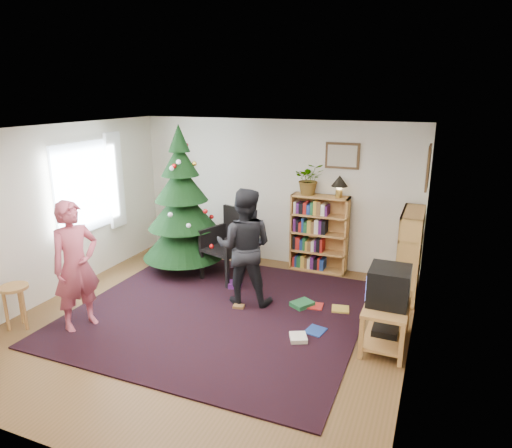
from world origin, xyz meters
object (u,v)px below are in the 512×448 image
at_px(tv_stand, 386,320).
at_px(potted_plant, 309,179).
at_px(christmas_tree, 182,212).
at_px(crt_tv, 389,286).
at_px(bookshelf_right, 410,253).
at_px(person_by_chair, 244,247).
at_px(bookshelf_back, 319,233).
at_px(picture_right, 428,167).
at_px(table_lamp, 340,182).
at_px(person_standing, 76,266).
at_px(stool, 15,296).
at_px(armchair, 230,240).
at_px(picture_back, 342,156).

xyz_separation_m(tv_stand, potted_plant, (-1.57, 2.05, 1.24)).
xyz_separation_m(christmas_tree, crt_tv, (3.47, -1.17, -0.25)).
xyz_separation_m(bookshelf_right, person_by_chair, (-2.14, -1.13, 0.18)).
distance_m(tv_stand, crt_tv, 0.44).
bearing_deg(crt_tv, bookshelf_back, 123.65).
bearing_deg(picture_right, potted_plant, 162.04).
bearing_deg(christmas_tree, table_lamp, 20.09).
bearing_deg(bookshelf_right, person_standing, 124.18).
height_order(person_by_chair, table_lamp, person_by_chair).
bearing_deg(person_standing, christmas_tree, 14.43).
bearing_deg(bookshelf_right, crt_tv, 175.49).
xyz_separation_m(picture_right, christmas_tree, (-3.72, -0.29, -0.93)).
xyz_separation_m(person_by_chair, table_lamp, (0.96, 1.62, 0.70)).
relative_size(bookshelf_back, crt_tv, 2.60).
height_order(bookshelf_right, person_standing, person_standing).
relative_size(crt_tv, potted_plant, 0.95).
bearing_deg(stool, tv_stand, 17.14).
bearing_deg(person_standing, crt_tv, -54.26).
bearing_deg(bookshelf_right, potted_plant, 73.84).
height_order(picture_right, crt_tv, picture_right).
bearing_deg(armchair, tv_stand, -6.92).
distance_m(armchair, person_by_chair, 1.03).
height_order(stool, person_standing, person_standing).
xyz_separation_m(picture_right, bookshelf_back, (-1.62, 0.59, -1.29)).
distance_m(person_standing, person_by_chair, 2.21).
height_order(crt_tv, stool, crt_tv).
height_order(christmas_tree, person_standing, christmas_tree).
xyz_separation_m(christmas_tree, potted_plant, (1.90, 0.88, 0.54)).
height_order(bookshelf_back, potted_plant, potted_plant).
bearing_deg(picture_right, armchair, -175.43).
distance_m(picture_back, person_by_chair, 2.29).
height_order(picture_back, person_by_chair, picture_back).
height_order(picture_right, armchair, picture_right).
bearing_deg(person_standing, stool, 134.81).
distance_m(picture_back, bookshelf_back, 1.33).
bearing_deg(armchair, person_standing, -97.04).
distance_m(bookshelf_right, person_standing, 4.61).
relative_size(christmas_tree, tv_stand, 2.75).
distance_m(crt_tv, stool, 4.63).
bearing_deg(picture_back, tv_stand, -63.88).
height_order(armchair, potted_plant, potted_plant).
distance_m(bookshelf_back, person_standing, 3.86).
bearing_deg(potted_plant, picture_back, 15.24).
bearing_deg(table_lamp, crt_tv, -62.57).
xyz_separation_m(bookshelf_back, stool, (-3.05, -3.41, -0.21)).
bearing_deg(tv_stand, person_standing, -164.43).
bearing_deg(person_standing, person_by_chair, -28.79).
xyz_separation_m(picture_back, person_by_chair, (-0.95, -1.76, -1.11)).
height_order(picture_right, tv_stand, picture_right).
bearing_deg(table_lamp, potted_plant, -180.00).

